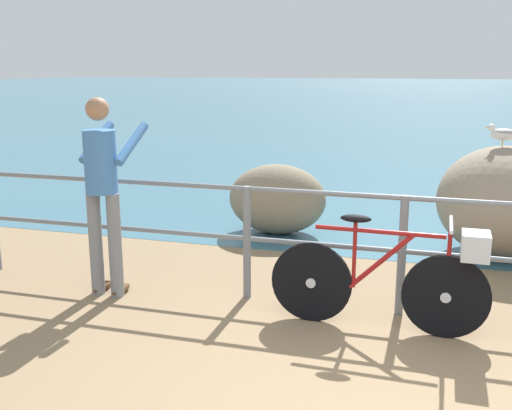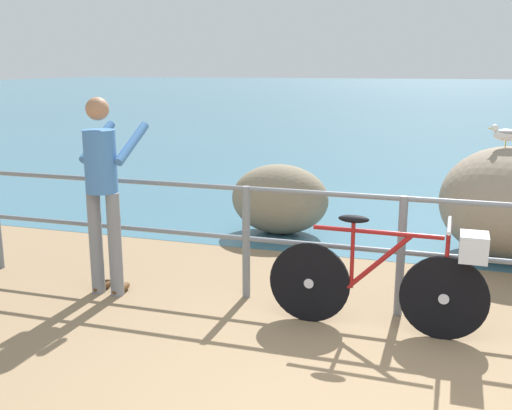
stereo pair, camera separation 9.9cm
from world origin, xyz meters
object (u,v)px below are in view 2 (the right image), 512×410
(person_at_railing, at_px, (103,187))
(seagull, at_px, (506,134))
(breakwater_boulder_main, at_px, (507,202))
(breakwater_boulder_left, at_px, (280,199))
(bicycle, at_px, (395,276))

(person_at_railing, xyz_separation_m, seagull, (3.47, 2.22, 0.35))
(breakwater_boulder_main, height_order, breakwater_boulder_left, breakwater_boulder_main)
(breakwater_boulder_left, bearing_deg, person_at_railing, -111.88)
(seagull, bearing_deg, person_at_railing, 36.68)
(bicycle, xyz_separation_m, seagull, (0.91, 2.29, 0.88))
(seagull, bearing_deg, bicycle, 72.37)
(breakwater_boulder_main, xyz_separation_m, breakwater_boulder_left, (-2.58, 0.16, -0.17))
(person_at_railing, distance_m, seagull, 4.13)
(breakwater_boulder_left, bearing_deg, bicycle, -57.40)
(bicycle, height_order, seagull, seagull)
(bicycle, bearing_deg, person_at_railing, 179.42)
(bicycle, height_order, breakwater_boulder_left, bicycle)
(person_at_railing, relative_size, breakwater_boulder_left, 1.47)
(breakwater_boulder_main, bearing_deg, breakwater_boulder_left, 176.39)
(person_at_railing, bearing_deg, breakwater_boulder_left, -19.84)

